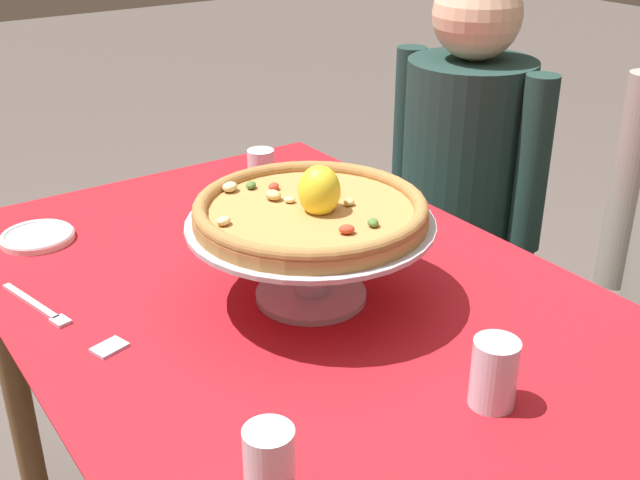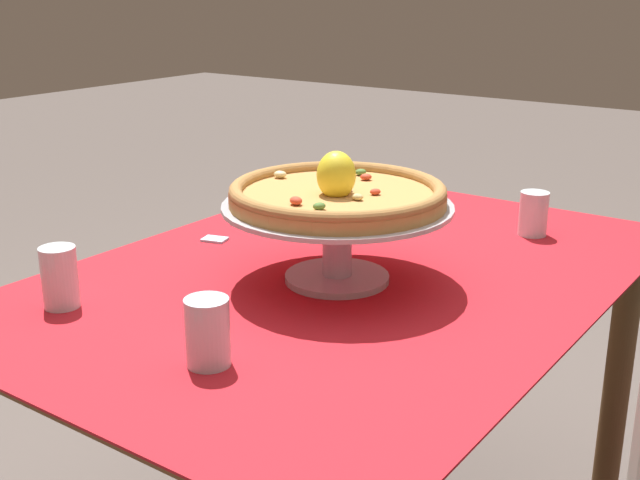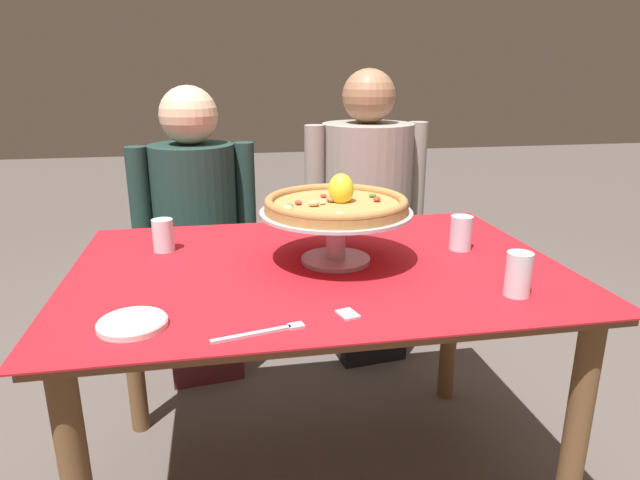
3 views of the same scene
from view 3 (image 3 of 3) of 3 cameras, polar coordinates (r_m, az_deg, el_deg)
dining_table at (r=1.52m, az=-0.22°, el=-6.02°), size 1.30×0.91×0.71m
pizza_stand at (r=1.48m, az=1.66°, el=1.49°), size 0.41×0.41×0.14m
pizza at (r=1.46m, az=1.70°, el=3.86°), size 0.38×0.38×0.10m
water_glass_back_left at (r=1.65m, az=-15.92°, el=0.26°), size 0.06×0.06×0.09m
water_glass_side_right at (r=1.65m, az=14.39°, el=0.53°), size 0.06×0.06×0.10m
water_glass_front_right at (r=1.35m, az=19.84°, el=-3.63°), size 0.06×0.06×0.10m
side_plate at (r=1.20m, az=-18.87°, el=-8.14°), size 0.14×0.14×0.02m
dinner_fork at (r=1.12m, az=-5.80°, el=-9.46°), size 0.19×0.06×0.01m
sugar_packet at (r=1.19m, az=2.90°, el=-7.67°), size 0.05×0.06×0.00m
diner_left at (r=2.25m, az=-12.60°, el=-0.21°), size 0.48×0.36×1.16m
diner_right at (r=2.34m, az=4.76°, el=2.16°), size 0.53×0.42×1.22m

